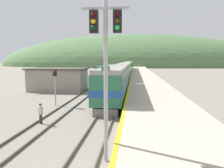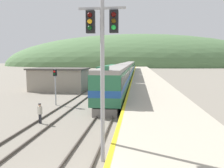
{
  "view_description": "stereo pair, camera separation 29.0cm",
  "coord_description": "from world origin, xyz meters",
  "px_view_note": "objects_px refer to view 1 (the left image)",
  "views": [
    {
      "loc": [
        2.49,
        -6.25,
        5.03
      ],
      "look_at": [
        0.1,
        16.7,
        2.41
      ],
      "focal_mm": 35.0,
      "sensor_mm": 36.0,
      "label": 1
    },
    {
      "loc": [
        2.78,
        -6.22,
        5.03
      ],
      "look_at": [
        0.1,
        16.7,
        2.41
      ],
      "focal_mm": 35.0,
      "sensor_mm": 36.0,
      "label": 2
    }
  ],
  "objects_px": {
    "carriage_second": "(123,72)",
    "siding_train": "(109,71)",
    "track_worker": "(41,113)",
    "express_train_lead_car": "(115,81)",
    "carriage_third": "(127,68)",
    "signal_mast_main": "(106,51)",
    "carriage_fourth": "(129,66)",
    "signal_post_siding": "(55,80)"
  },
  "relations": [
    {
      "from": "carriage_second",
      "to": "carriage_fourth",
      "type": "height_order",
      "value": "same"
    },
    {
      "from": "signal_post_siding",
      "to": "siding_train",
      "type": "bearing_deg",
      "value": 87.42
    },
    {
      "from": "carriage_fourth",
      "to": "signal_post_siding",
      "type": "xyz_separation_m",
      "value": [
        -6.12,
        -68.01,
        0.63
      ]
    },
    {
      "from": "express_train_lead_car",
      "to": "siding_train",
      "type": "xyz_separation_m",
      "value": [
        -4.48,
        31.81,
        -0.48
      ]
    },
    {
      "from": "siding_train",
      "to": "express_train_lead_car",
      "type": "bearing_deg",
      "value": -81.99
    },
    {
      "from": "track_worker",
      "to": "express_train_lead_car",
      "type": "bearing_deg",
      "value": 67.53
    },
    {
      "from": "express_train_lead_car",
      "to": "carriage_third",
      "type": "xyz_separation_m",
      "value": [
        0.0,
        42.07,
        -0.01
      ]
    },
    {
      "from": "express_train_lead_car",
      "to": "signal_post_siding",
      "type": "bearing_deg",
      "value": -142.1
    },
    {
      "from": "signal_post_siding",
      "to": "track_worker",
      "type": "relative_size",
      "value": 2.49
    },
    {
      "from": "siding_train",
      "to": "signal_post_siding",
      "type": "distance_m",
      "value": 36.63
    },
    {
      "from": "signal_mast_main",
      "to": "siding_train",
      "type": "bearing_deg",
      "value": 96.5
    },
    {
      "from": "carriage_fourth",
      "to": "siding_train",
      "type": "bearing_deg",
      "value": -98.1
    },
    {
      "from": "carriage_second",
      "to": "signal_mast_main",
      "type": "height_order",
      "value": "signal_mast_main"
    },
    {
      "from": "siding_train",
      "to": "signal_mast_main",
      "type": "distance_m",
      "value": 49.55
    },
    {
      "from": "carriage_fourth",
      "to": "track_worker",
      "type": "relative_size",
      "value": 12.71
    },
    {
      "from": "carriage_second",
      "to": "track_worker",
      "type": "bearing_deg",
      "value": -98.38
    },
    {
      "from": "carriage_second",
      "to": "signal_post_siding",
      "type": "height_order",
      "value": "carriage_second"
    },
    {
      "from": "carriage_fourth",
      "to": "signal_mast_main",
      "type": "height_order",
      "value": "signal_mast_main"
    },
    {
      "from": "carriage_second",
      "to": "siding_train",
      "type": "height_order",
      "value": "carriage_second"
    },
    {
      "from": "carriage_fourth",
      "to": "carriage_second",
      "type": "bearing_deg",
      "value": -90.0
    },
    {
      "from": "carriage_second",
      "to": "carriage_third",
      "type": "distance_m",
      "value": 21.18
    },
    {
      "from": "carriage_fourth",
      "to": "siding_train",
      "type": "relative_size",
      "value": 0.72
    },
    {
      "from": "carriage_third",
      "to": "signal_post_siding",
      "type": "relative_size",
      "value": 5.1
    },
    {
      "from": "express_train_lead_car",
      "to": "signal_post_siding",
      "type": "height_order",
      "value": "express_train_lead_car"
    },
    {
      "from": "carriage_second",
      "to": "siding_train",
      "type": "xyz_separation_m",
      "value": [
        -4.48,
        10.92,
        -0.46
      ]
    },
    {
      "from": "carriage_second",
      "to": "siding_train",
      "type": "relative_size",
      "value": 0.72
    },
    {
      "from": "carriage_second",
      "to": "carriage_fourth",
      "type": "distance_m",
      "value": 42.35
    },
    {
      "from": "carriage_third",
      "to": "track_worker",
      "type": "distance_m",
      "value": 53.85
    },
    {
      "from": "express_train_lead_car",
      "to": "carriage_fourth",
      "type": "xyz_separation_m",
      "value": [
        0.0,
        63.24,
        -0.01
      ]
    },
    {
      "from": "track_worker",
      "to": "signal_mast_main",
      "type": "bearing_deg",
      "value": -44.14
    },
    {
      "from": "carriage_second",
      "to": "signal_mast_main",
      "type": "distance_m",
      "value": 38.33
    },
    {
      "from": "express_train_lead_car",
      "to": "carriage_fourth",
      "type": "height_order",
      "value": "express_train_lead_car"
    },
    {
      "from": "express_train_lead_car",
      "to": "siding_train",
      "type": "distance_m",
      "value": 32.13
    },
    {
      "from": "express_train_lead_car",
      "to": "carriage_third",
      "type": "height_order",
      "value": "express_train_lead_car"
    },
    {
      "from": "signal_mast_main",
      "to": "track_worker",
      "type": "relative_size",
      "value": 5.18
    },
    {
      "from": "express_train_lead_car",
      "to": "carriage_fourth",
      "type": "relative_size",
      "value": 0.95
    },
    {
      "from": "express_train_lead_car",
      "to": "signal_mast_main",
      "type": "bearing_deg",
      "value": -86.29
    },
    {
      "from": "siding_train",
      "to": "signal_mast_main",
      "type": "height_order",
      "value": "signal_mast_main"
    },
    {
      "from": "track_worker",
      "to": "carriage_second",
      "type": "bearing_deg",
      "value": 81.62
    },
    {
      "from": "express_train_lead_car",
      "to": "siding_train",
      "type": "bearing_deg",
      "value": 98.01
    },
    {
      "from": "carriage_second",
      "to": "carriage_third",
      "type": "relative_size",
      "value": 1.0
    },
    {
      "from": "carriage_second",
      "to": "signal_mast_main",
      "type": "xyz_separation_m",
      "value": [
        1.12,
        -38.18,
        3.21
      ]
    }
  ]
}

